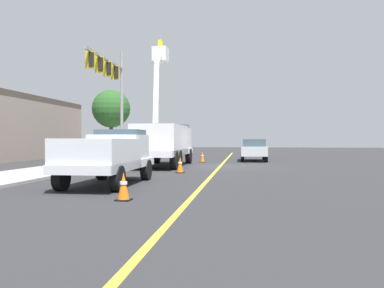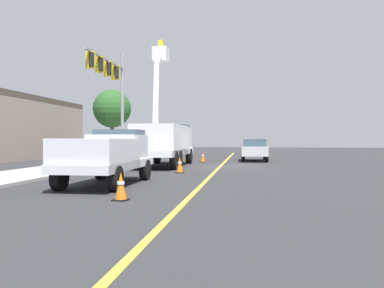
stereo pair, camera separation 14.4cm
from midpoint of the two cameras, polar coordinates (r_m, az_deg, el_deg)
name	(u,v)px [view 1 (the left image)]	position (r m, az deg, el deg)	size (l,w,h in m)	color
ground	(220,166)	(24.66, 3.90, -3.22)	(120.00, 120.00, 0.00)	#2D2D30
sidewalk_far_side	(90,164)	(26.56, -14.62, -2.83)	(60.00, 3.60, 0.12)	#9E9E99
lane_centre_stripe	(220,166)	(24.66, 3.90, -3.21)	(50.00, 0.16, 0.01)	yellow
utility_bucket_truck	(165,140)	(24.86, -4.10, 0.57)	(8.32, 2.92, 7.94)	white
service_pickup_truck	(108,154)	(14.83, -12.23, -1.48)	(5.70, 2.42, 2.06)	silver
passing_minivan	(254,148)	(31.04, 8.74, -0.63)	(4.89, 2.15, 1.69)	silver
traffic_cone_leading	(124,187)	(11.04, -10.19, -6.04)	(0.40, 0.40, 0.78)	black
traffic_cone_mid_front	(180,165)	(19.75, -1.93, -3.01)	(0.40, 0.40, 0.82)	black
traffic_cone_mid_rear	(202,157)	(28.93, 1.36, -1.89)	(0.40, 0.40, 0.78)	black
traffic_signal_mast	(112,82)	(27.67, -11.63, 8.73)	(6.84, 0.79, 8.05)	gray
street_tree_right	(111,109)	(34.98, -11.67, 4.96)	(3.27, 3.27, 5.96)	brown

